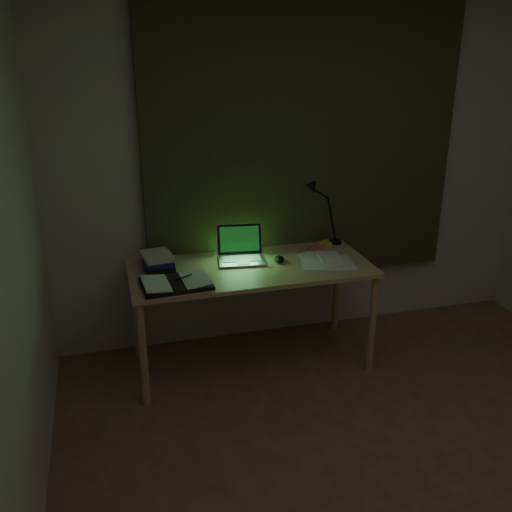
{
  "coord_description": "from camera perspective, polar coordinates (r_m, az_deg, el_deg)",
  "views": [
    {
      "loc": [
        -1.34,
        -1.69,
        2.07
      ],
      "look_at": [
        -0.48,
        1.46,
        0.82
      ],
      "focal_mm": 40.0,
      "sensor_mm": 36.0,
      "label": 1
    }
  ],
  "objects": [
    {
      "name": "wall_back",
      "position": [
        4.01,
        4.62,
        9.05
      ],
      "size": [
        3.5,
        0.0,
        2.5
      ],
      "primitive_type": "cube",
      "color": "beige",
      "rests_on": "ground"
    },
    {
      "name": "curtain",
      "position": [
        3.94,
        4.9,
        11.78
      ],
      "size": [
        2.2,
        0.06,
        2.0
      ],
      "primitive_type": "cube",
      "color": "#2E3018",
      "rests_on": "wall_back"
    },
    {
      "name": "desk",
      "position": [
        3.8,
        -0.48,
        -5.99
      ],
      "size": [
        1.54,
        0.68,
        0.7
      ],
      "primitive_type": null,
      "color": "tan",
      "rests_on": "floor"
    },
    {
      "name": "laptop",
      "position": [
        3.69,
        -1.43,
        1.0
      ],
      "size": [
        0.35,
        0.38,
        0.22
      ],
      "primitive_type": null,
      "rotation": [
        0.0,
        0.0,
        -0.13
      ],
      "color": "#A4A4A8",
      "rests_on": "desk"
    },
    {
      "name": "open_textbook",
      "position": [
        3.4,
        -8.02,
        -2.66
      ],
      "size": [
        0.42,
        0.31,
        0.03
      ],
      "primitive_type": null,
      "rotation": [
        0.0,
        0.0,
        0.07
      ],
      "color": "silver",
      "rests_on": "desk"
    },
    {
      "name": "book_stack",
      "position": [
        3.68,
        -9.7,
        -0.41
      ],
      "size": [
        0.22,
        0.25,
        0.09
      ],
      "primitive_type": null,
      "rotation": [
        0.0,
        0.0,
        0.1
      ],
      "color": "silver",
      "rests_on": "desk"
    },
    {
      "name": "loose_papers",
      "position": [
        3.81,
        6.62,
        -0.1
      ],
      "size": [
        0.38,
        0.4,
        0.02
      ],
      "primitive_type": null,
      "rotation": [
        0.0,
        0.0,
        -0.24
      ],
      "color": "white",
      "rests_on": "desk"
    },
    {
      "name": "mouse",
      "position": [
        3.72,
        2.37,
        -0.32
      ],
      "size": [
        0.08,
        0.11,
        0.04
      ],
      "primitive_type": "ellipsoid",
      "rotation": [
        0.0,
        0.0,
        -0.16
      ],
      "color": "black",
      "rests_on": "desk"
    },
    {
      "name": "sticky_yellow",
      "position": [
        4.09,
        7.11,
        1.34
      ],
      "size": [
        0.11,
        0.11,
        0.02
      ],
      "primitive_type": "cube",
      "rotation": [
        0.0,
        0.0,
        0.38
      ],
      "color": "yellow",
      "rests_on": "desk"
    },
    {
      "name": "sticky_pink",
      "position": [
        3.95,
        5.84,
        0.72
      ],
      "size": [
        0.09,
        0.09,
        0.02
      ],
      "primitive_type": "cube",
      "rotation": [
        0.0,
        0.0,
        0.1
      ],
      "color": "#D45263",
      "rests_on": "desk"
    },
    {
      "name": "desk_lamp",
      "position": [
        4.03,
        8.11,
        4.51
      ],
      "size": [
        0.33,
        0.26,
        0.48
      ],
      "primitive_type": null,
      "rotation": [
        0.0,
        0.0,
        0.04
      ],
      "color": "black",
      "rests_on": "desk"
    }
  ]
}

